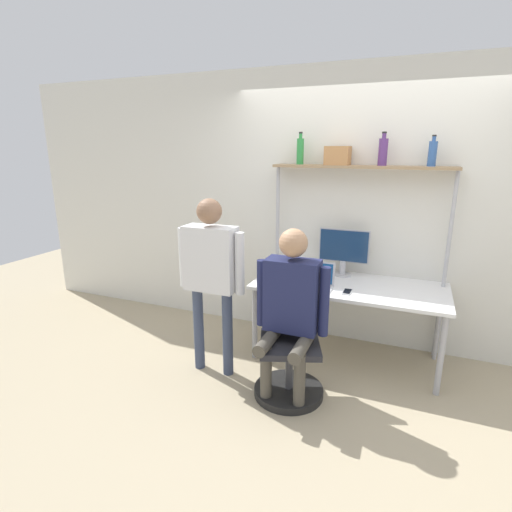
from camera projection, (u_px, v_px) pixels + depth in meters
The scene contains 14 objects.
ground_plane at pixel (336, 378), 3.47m from camera, with size 12.00×12.00×0.00m, color tan.
wall_back at pixel (361, 211), 3.87m from camera, with size 8.00×0.06×2.70m.
desk at pixel (349, 292), 3.67m from camera, with size 1.72×0.79×0.73m.
shelf_unit at pixel (359, 198), 3.69m from camera, with size 1.63×0.24×1.79m.
monitor at pixel (344, 249), 3.86m from camera, with size 0.48×0.18×0.46m.
laptop at pixel (317, 280), 3.59m from camera, with size 0.30×0.22×0.22m.
cell_phone at pixel (347, 292), 3.45m from camera, with size 0.07×0.15×0.01m.
office_chair at pixel (289, 360), 3.22m from camera, with size 0.59×0.59×0.92m.
person_seated at pixel (291, 302), 3.03m from camera, with size 0.58×0.47×1.37m.
person_standing at pixel (211, 266), 3.35m from camera, with size 0.61×0.21×1.55m.
bottle_blue at pixel (432, 153), 3.38m from camera, with size 0.07×0.07×0.26m.
bottle_purple at pixel (383, 151), 3.52m from camera, with size 0.08×0.08×0.29m.
bottle_green at pixel (300, 151), 3.79m from camera, with size 0.07×0.07×0.30m.
storage_box at pixel (338, 156), 3.67m from camera, with size 0.22×0.21×0.17m.
Camera 1 is at (0.51, -3.11, 1.94)m, focal length 28.00 mm.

